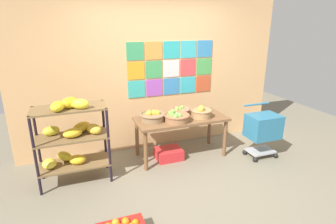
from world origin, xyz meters
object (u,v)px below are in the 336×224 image
object	(u,v)px
banana_shelf_unit	(72,133)
produce_crate_under_table	(169,154)
display_table	(181,123)
fruit_basket_right	(153,116)
fruit_basket_back_right	(181,111)
fruit_basket_back_left	(201,112)
shopping_cart	(263,128)
fruit_basket_left	(177,117)

from	to	relation	value
banana_shelf_unit	produce_crate_under_table	size ratio (longest dim) A/B	2.95
display_table	fruit_basket_right	xyz separation A→B (m)	(-0.46, 0.04, 0.16)
banana_shelf_unit	fruit_basket_right	xyz separation A→B (m)	(1.21, 0.23, 0.02)
display_table	fruit_basket_back_right	size ratio (longest dim) A/B	4.61
banana_shelf_unit	display_table	distance (m)	1.69
banana_shelf_unit	fruit_basket_back_left	bearing A→B (deg)	3.11
produce_crate_under_table	shopping_cart	xyz separation A→B (m)	(1.47, -0.45, 0.42)
fruit_basket_back_right	produce_crate_under_table	xyz separation A→B (m)	(-0.29, -0.21, -0.64)
banana_shelf_unit	fruit_basket_back_right	size ratio (longest dim) A/B	3.85
display_table	shopping_cart	xyz separation A→B (m)	(1.24, -0.49, -0.08)
banana_shelf_unit	fruit_basket_left	xyz separation A→B (m)	(1.55, 0.06, 0.02)
produce_crate_under_table	shopping_cart	world-z (taller)	shopping_cart
banana_shelf_unit	fruit_basket_back_right	xyz separation A→B (m)	(1.74, 0.36, 0.01)
fruit_basket_left	produce_crate_under_table	distance (m)	0.67
fruit_basket_right	fruit_basket_back_right	bearing A→B (deg)	14.04
fruit_basket_right	fruit_basket_back_right	world-z (taller)	fruit_basket_right
fruit_basket_back_left	fruit_basket_right	world-z (taller)	fruit_basket_back_left
fruit_basket_back_right	shopping_cart	distance (m)	1.37
fruit_basket_right	shopping_cart	size ratio (longest dim) A/B	0.46
fruit_basket_left	fruit_basket_back_left	distance (m)	0.45
fruit_basket_right	produce_crate_under_table	distance (m)	0.70
fruit_basket_back_left	shopping_cart	bearing A→B (deg)	-23.88
fruit_basket_back_left	produce_crate_under_table	distance (m)	0.86
banana_shelf_unit	fruit_basket_right	bearing A→B (deg)	10.71
banana_shelf_unit	fruit_basket_back_left	xyz separation A→B (m)	(1.99, 0.11, 0.03)
display_table	fruit_basket_back_right	distance (m)	0.23
fruit_basket_left	fruit_basket_right	bearing A→B (deg)	153.31
fruit_basket_left	fruit_basket_back_right	size ratio (longest dim) A/B	1.25
fruit_basket_back_left	fruit_basket_left	bearing A→B (deg)	-174.18
fruit_basket_left	fruit_basket_back_right	distance (m)	0.36
fruit_basket_left	fruit_basket_right	size ratio (longest dim) A/B	1.00
banana_shelf_unit	shopping_cart	size ratio (longest dim) A/B	1.43
display_table	produce_crate_under_table	xyz separation A→B (m)	(-0.23, -0.04, -0.50)
banana_shelf_unit	produce_crate_under_table	distance (m)	1.59
display_table	fruit_basket_right	world-z (taller)	fruit_basket_right
banana_shelf_unit	fruit_basket_back_right	world-z (taller)	banana_shelf_unit
produce_crate_under_table	fruit_basket_back_left	bearing A→B (deg)	-4.52
banana_shelf_unit	display_table	xyz separation A→B (m)	(1.68, 0.19, -0.13)
display_table	fruit_basket_back_left	size ratio (longest dim) A/B	4.32
banana_shelf_unit	fruit_basket_right	distance (m)	1.24
produce_crate_under_table	fruit_basket_right	bearing A→B (deg)	161.56
fruit_basket_back_left	produce_crate_under_table	size ratio (longest dim) A/B	0.82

